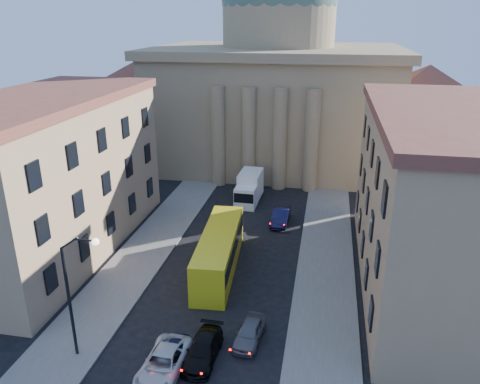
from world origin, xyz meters
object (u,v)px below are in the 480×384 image
object	(u,v)px
car_left_near	(173,354)
city_bus	(219,250)
street_lamp	(75,287)
box_truck	(249,188)

from	to	relation	value
car_left_near	city_bus	xyz separation A→B (m)	(0.19, 12.24, 1.25)
street_lamp	city_bus	size ratio (longest dim) A/B	0.70
street_lamp	car_left_near	distance (m)	7.60
city_bus	street_lamp	bearing A→B (deg)	-119.91
street_lamp	city_bus	world-z (taller)	street_lamp
car_left_near	box_truck	bearing A→B (deg)	90.23
car_left_near	city_bus	distance (m)	12.31
street_lamp	box_truck	world-z (taller)	street_lamp
car_left_near	box_truck	size ratio (longest dim) A/B	0.58
street_lamp	car_left_near	size ratio (longest dim) A/B	2.38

